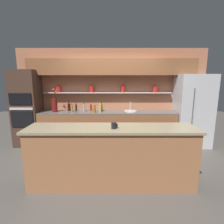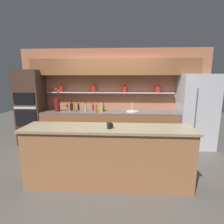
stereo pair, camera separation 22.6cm
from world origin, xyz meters
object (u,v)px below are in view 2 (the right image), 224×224
(refrigerator, at_px, (196,111))
(bottle_oil_5, at_px, (103,107))
(oven_tower, at_px, (31,107))
(bottle_oil_6, at_px, (74,108))
(coffee_mug, at_px, (110,126))
(bottle_wine_2, at_px, (72,107))
(bottle_spirit_1, at_px, (102,107))
(bottle_spirit_4, at_px, (86,108))
(bottle_sauce_0, at_px, (93,107))
(flower_vase, at_px, (57,104))
(bottle_sauce_3, at_px, (79,107))
(bottle_sauce_7, at_px, (96,109))
(sink_fixture, at_px, (132,111))

(refrigerator, bearing_deg, bottle_oil_5, 177.01)
(oven_tower, distance_m, bottle_oil_6, 1.23)
(coffee_mug, bearing_deg, bottle_wine_2, 120.55)
(bottle_spirit_1, height_order, bottle_oil_6, bottle_spirit_1)
(bottle_wine_2, distance_m, coffee_mug, 2.38)
(refrigerator, bearing_deg, bottle_spirit_4, 179.28)
(bottle_oil_6, bearing_deg, bottle_sauce_0, 32.88)
(flower_vase, relative_size, bottle_spirit_4, 2.61)
(bottle_wine_2, height_order, bottle_sauce_3, bottle_wine_2)
(bottle_sauce_3, distance_m, bottle_oil_6, 0.24)
(bottle_spirit_4, relative_size, bottle_sauce_7, 1.21)
(sink_fixture, xyz_separation_m, bottle_sauce_7, (-0.94, -0.19, 0.06))
(bottle_spirit_1, bearing_deg, bottle_spirit_4, 173.21)
(bottle_spirit_4, bearing_deg, bottle_wine_2, 165.89)
(refrigerator, height_order, sink_fixture, refrigerator)
(bottle_sauce_0, bearing_deg, bottle_spirit_1, -40.73)
(bottle_spirit_1, bearing_deg, bottle_oil_6, -175.09)
(bottle_sauce_3, relative_size, bottle_oil_5, 0.82)
(bottle_sauce_3, distance_m, bottle_spirit_4, 0.26)
(bottle_sauce_7, bearing_deg, bottle_sauce_0, 112.22)
(refrigerator, distance_m, bottle_sauce_7, 2.60)
(refrigerator, height_order, bottle_spirit_4, refrigerator)
(sink_fixture, distance_m, coffee_mug, 2.01)
(flower_vase, bearing_deg, bottle_spirit_1, 0.08)
(sink_fixture, bearing_deg, bottle_sauce_3, 175.77)
(bottle_wine_2, bearing_deg, bottle_oil_5, -1.05)
(bottle_sauce_0, relative_size, bottle_sauce_7, 0.95)
(refrigerator, xyz_separation_m, flower_vase, (-3.67, -0.02, 0.16))
(refrigerator, height_order, oven_tower, oven_tower)
(bottle_sauce_0, height_order, coffee_mug, coffee_mug)
(bottle_sauce_0, height_order, bottle_wine_2, bottle_wine_2)
(bottle_spirit_1, relative_size, bottle_sauce_7, 1.41)
(bottle_wine_2, height_order, bottle_spirit_4, bottle_wine_2)
(bottle_sauce_3, height_order, coffee_mug, bottle_sauce_3)
(bottle_oil_5, distance_m, bottle_oil_6, 0.79)
(bottle_wine_2, bearing_deg, coffee_mug, -59.45)
(refrigerator, height_order, bottle_oil_5, refrigerator)
(bottle_sauce_0, bearing_deg, coffee_mug, -73.78)
(bottle_sauce_0, bearing_deg, sink_fixture, -8.91)
(bottle_spirit_4, relative_size, bottle_oil_6, 1.04)
(bottle_sauce_0, xyz_separation_m, bottle_spirit_1, (0.27, -0.23, 0.04))
(bottle_spirit_1, height_order, bottle_spirit_4, bottle_spirit_1)
(refrigerator, height_order, bottle_sauce_0, refrigerator)
(bottle_sauce_7, bearing_deg, refrigerator, 3.07)
(bottle_wine_2, relative_size, bottle_spirit_4, 1.22)
(flower_vase, height_order, coffee_mug, flower_vase)
(bottle_spirit_4, xyz_separation_m, bottle_sauce_7, (0.31, -0.18, -0.01))
(flower_vase, height_order, bottle_sauce_7, flower_vase)
(refrigerator, xyz_separation_m, bottle_sauce_0, (-2.74, 0.22, 0.05))
(oven_tower, xyz_separation_m, bottle_wine_2, (1.10, 0.11, 0.01))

